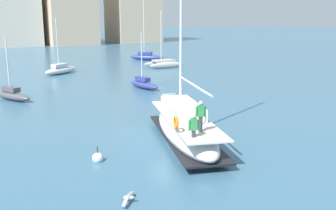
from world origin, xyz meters
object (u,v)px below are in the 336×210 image
object	(u,v)px
moored_catamaran	(61,69)
moored_ketch_distant	(144,84)
seagull	(128,198)
moored_cutter_right	(164,63)
main_sailboat	(185,127)
mooring_buoy	(98,158)
moored_sloop_near	(147,56)
moored_cutter_left	(13,95)

from	to	relation	value
moored_catamaran	moored_ketch_distant	xyz separation A→B (m)	(4.57, -14.05, -0.08)
seagull	moored_cutter_right	bearing A→B (deg)	59.28
moored_catamaran	main_sailboat	bearing A→B (deg)	-91.57
moored_catamaran	moored_cutter_right	distance (m)	14.13
main_sailboat	moored_catamaran	xyz separation A→B (m)	(0.83, 30.51, -0.36)
seagull	mooring_buoy	xyz separation A→B (m)	(0.46, 4.80, -0.05)
moored_catamaran	seagull	xyz separation A→B (m)	(-6.65, -35.74, -0.34)
moored_cutter_right	seagull	world-z (taller)	moored_cutter_right
main_sailboat	moored_ketch_distant	size ratio (longest dim) A/B	2.47
moored_sloop_near	moored_catamaran	xyz separation A→B (m)	(-16.05, -8.50, -0.06)
moored_cutter_left	mooring_buoy	distance (m)	17.49
moored_ketch_distant	seagull	world-z (taller)	moored_ketch_distant
moored_cutter_left	moored_cutter_right	xyz separation A→B (m)	(21.75, 12.70, 0.13)
moored_sloop_near	moored_ketch_distant	distance (m)	25.31
seagull	main_sailboat	bearing A→B (deg)	41.96
moored_catamaran	seagull	size ratio (longest dim) A/B	6.36
main_sailboat	moored_cutter_left	xyz separation A→B (m)	(-6.80, 17.00, -0.44)
main_sailboat	seagull	distance (m)	7.85
mooring_buoy	main_sailboat	bearing A→B (deg)	4.56
seagull	moored_sloop_near	bearing A→B (deg)	62.83
main_sailboat	moored_catamaran	size ratio (longest dim) A/B	2.01
moored_cutter_right	moored_catamaran	bearing A→B (deg)	176.72
moored_sloop_near	mooring_buoy	xyz separation A→B (m)	(-22.24, -39.43, -0.45)
moored_cutter_right	moored_ketch_distant	bearing A→B (deg)	-125.77
moored_catamaran	moored_cutter_right	bearing A→B (deg)	-3.28
moored_catamaran	moored_cutter_left	xyz separation A→B (m)	(-7.64, -13.51, -0.08)
main_sailboat	moored_ketch_distant	bearing A→B (deg)	71.82
main_sailboat	moored_sloop_near	world-z (taller)	main_sailboat
moored_ketch_distant	mooring_buoy	bearing A→B (deg)	-122.51
moored_cutter_left	seagull	distance (m)	22.25
main_sailboat	moored_catamaran	world-z (taller)	main_sailboat
moored_catamaran	moored_ketch_distant	size ratio (longest dim) A/B	1.23
moored_ketch_distant	moored_sloop_near	bearing A→B (deg)	63.01
moored_cutter_right	seagull	xyz separation A→B (m)	(-20.76, -34.93, -0.39)
moored_sloop_near	moored_cutter_right	bearing A→B (deg)	-101.80
moored_ketch_distant	seagull	xyz separation A→B (m)	(-11.22, -21.68, -0.26)
moored_catamaran	seagull	world-z (taller)	moored_catamaran
moored_cutter_left	mooring_buoy	size ratio (longest dim) A/B	6.15
moored_ketch_distant	seagull	distance (m)	24.42
moored_sloop_near	moored_cutter_left	distance (m)	32.34
moored_cutter_right	seagull	distance (m)	40.63
moored_sloop_near	mooring_buoy	size ratio (longest dim) A/B	10.73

